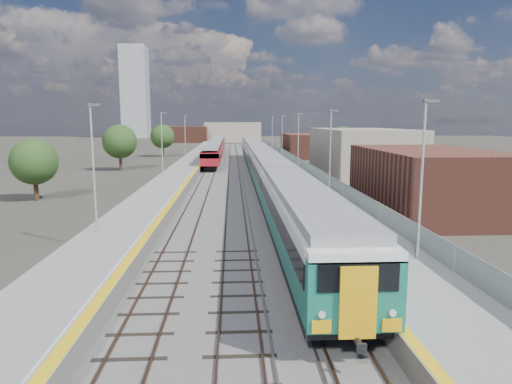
{
  "coord_description": "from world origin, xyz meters",
  "views": [
    {
      "loc": [
        -2.19,
        -18.61,
        7.53
      ],
      "look_at": [
        -0.42,
        15.42,
        2.2
      ],
      "focal_mm": 32.0,
      "sensor_mm": 36.0,
      "label": 1
    }
  ],
  "objects": [
    {
      "name": "green_train",
      "position": [
        1.5,
        36.92,
        2.39
      ],
      "size": [
        3.08,
        85.59,
        3.39
      ],
      "color": "black",
      "rests_on": "ground"
    },
    {
      "name": "buildings",
      "position": [
        -18.12,
        138.6,
        10.7
      ],
      "size": [
        72.0,
        185.5,
        40.0
      ],
      "color": "brown",
      "rests_on": "ground"
    },
    {
      "name": "platform_right",
      "position": [
        5.28,
        52.49,
        0.54
      ],
      "size": [
        4.7,
        155.0,
        8.52
      ],
      "color": "slate",
      "rests_on": "ground"
    },
    {
      "name": "tree_a",
      "position": [
        -20.89,
        25.29,
        3.71
      ],
      "size": [
        4.36,
        4.36,
        5.91
      ],
      "color": "#382619",
      "rests_on": "ground"
    },
    {
      "name": "tracks",
      "position": [
        -1.65,
        54.18,
        0.11
      ],
      "size": [
        8.96,
        160.0,
        0.17
      ],
      "color": "#4C3323",
      "rests_on": "ground"
    },
    {
      "name": "tree_d",
      "position": [
        19.76,
        72.2,
        4.1
      ],
      "size": [
        4.81,
        4.81,
        6.52
      ],
      "color": "#382619",
      "rests_on": "ground"
    },
    {
      "name": "tree_c",
      "position": [
        -16.85,
        78.76,
        4.27
      ],
      "size": [
        5.01,
        5.01,
        6.79
      ],
      "color": "#382619",
      "rests_on": "ground"
    },
    {
      "name": "tree_b",
      "position": [
        -19.3,
        51.95,
        4.4
      ],
      "size": [
        5.16,
        5.16,
        7.0
      ],
      "color": "#382619",
      "rests_on": "ground"
    },
    {
      "name": "red_train",
      "position": [
        -5.5,
        75.56,
        2.09
      ],
      "size": [
        2.8,
        56.86,
        3.54
      ],
      "color": "black",
      "rests_on": "ground"
    },
    {
      "name": "ballast_bed",
      "position": [
        -2.25,
        52.5,
        0.03
      ],
      "size": [
        10.5,
        155.0,
        0.06
      ],
      "primitive_type": "cube",
      "color": "#565451",
      "rests_on": "ground"
    },
    {
      "name": "ground",
      "position": [
        0.0,
        50.0,
        0.0
      ],
      "size": [
        320.0,
        320.0,
        0.0
      ],
      "primitive_type": "plane",
      "color": "#47443A",
      "rests_on": "ground"
    },
    {
      "name": "platform_left",
      "position": [
        -9.05,
        52.49,
        0.52
      ],
      "size": [
        4.3,
        155.0,
        8.52
      ],
      "color": "slate",
      "rests_on": "ground"
    }
  ]
}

